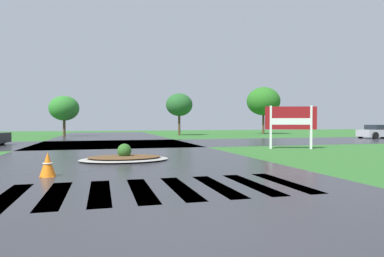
# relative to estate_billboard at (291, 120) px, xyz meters

# --- Properties ---
(asphalt_roadway) EXTENTS (10.81, 80.00, 0.01)m
(asphalt_roadway) POSITION_rel_estate_billboard_xyz_m (-9.71, -3.23, -1.67)
(asphalt_roadway) COLOR #2B2B30
(asphalt_roadway) RESTS_ON ground
(asphalt_cross_road) EXTENTS (90.00, 9.73, 0.01)m
(asphalt_cross_road) POSITION_rel_estate_billboard_xyz_m (-9.71, 7.34, -1.67)
(asphalt_cross_road) COLOR #2B2B30
(asphalt_cross_road) RESTS_ON ground
(crosswalk_stripes) EXTENTS (7.65, 2.89, 0.01)m
(crosswalk_stripes) POSITION_rel_estate_billboard_xyz_m (-9.71, -9.50, -1.67)
(crosswalk_stripes) COLOR white
(crosswalk_stripes) RESTS_ON ground
(estate_billboard) EXTENTS (2.80, 1.05, 2.50)m
(estate_billboard) POSITION_rel_estate_billboard_xyz_m (0.00, 0.00, 0.00)
(estate_billboard) COLOR white
(estate_billboard) RESTS_ON ground
(median_island) EXTENTS (3.52, 2.39, 0.68)m
(median_island) POSITION_rel_estate_billboard_xyz_m (-9.69, -3.52, -1.55)
(median_island) COLOR #9E9B93
(median_island) RESTS_ON ground
(car_silver_hatch) EXTENTS (4.07, 2.07, 1.31)m
(car_silver_hatch) POSITION_rel_estate_billboard_xyz_m (15.41, 9.21, -1.06)
(car_silver_hatch) COLOR #B7B7BF
(car_silver_hatch) RESTS_ON ground
(traffic_cone) EXTENTS (0.44, 0.44, 0.69)m
(traffic_cone) POSITION_rel_estate_billboard_xyz_m (-12.03, -6.95, -1.34)
(traffic_cone) COLOR orange
(traffic_cone) RESTS_ON ground
(background_treeline) EXTENTS (42.83, 5.44, 6.28)m
(background_treeline) POSITION_rel_estate_billboard_xyz_m (-8.31, 22.58, 2.35)
(background_treeline) COLOR #4C3823
(background_treeline) RESTS_ON ground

